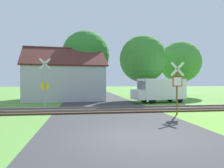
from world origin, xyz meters
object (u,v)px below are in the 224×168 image
tree_center (86,55)px  mail_truck (160,89)px  tree_far (180,62)px  crossing_sign_far (45,81)px  house (64,82)px  stop_sign_near (177,84)px  tree_right (143,59)px

tree_center → mail_truck: bearing=-45.5°
tree_far → tree_center: 12.67m
crossing_sign_far → house: bearing=77.1°
stop_sign_near → tree_far: tree_far is taller
tree_center → crossing_sign_far: bearing=-109.8°
house → tree_center: bearing=37.3°
house → tree_far: (15.00, 3.38, 2.62)m
house → tree_right: 8.98m
crossing_sign_far → mail_truck: 10.38m
tree_far → tree_right: 7.80m
tree_far → tree_right: bearing=-145.6°
stop_sign_near → tree_center: size_ratio=0.39×
tree_center → mail_truck: (6.77, -6.89, -3.96)m
stop_sign_near → tree_center: (-5.09, 14.20, 3.39)m
house → tree_right: size_ratio=1.29×
crossing_sign_far → tree_right: bearing=26.6°
stop_sign_near → house: 14.07m
crossing_sign_far → tree_far: tree_far is taller
stop_sign_near → house: bearing=-58.5°
house → tree_right: (8.57, -1.03, 2.47)m
house → tree_far: size_ratio=1.24×
tree_far → crossing_sign_far: bearing=-147.0°
stop_sign_near → mail_truck: size_ratio=0.61×
house → tree_center: (2.39, 2.28, 3.23)m
house → mail_truck: size_ratio=1.76×
crossing_sign_far → tree_center: tree_center is taller
tree_right → mail_truck: size_ratio=1.36×
crossing_sign_far → house: 7.01m
tree_far → stop_sign_near: bearing=-116.1°
tree_center → house: bearing=-136.4°
stop_sign_near → mail_truck: stop_sign_near is taller
crossing_sign_far → tree_center: size_ratio=0.47×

